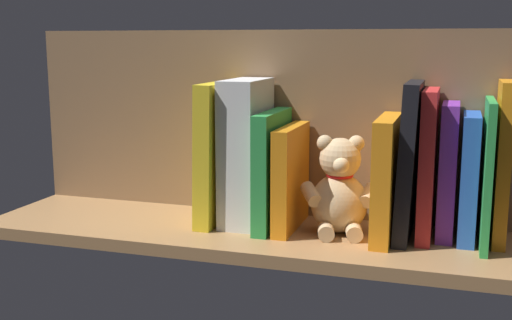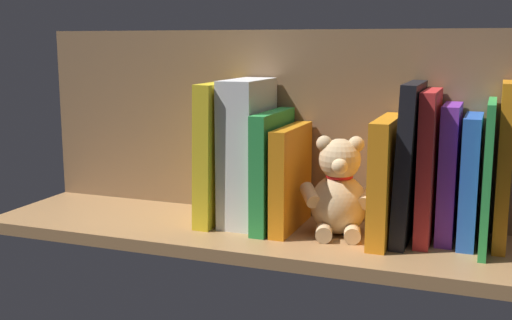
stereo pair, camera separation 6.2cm
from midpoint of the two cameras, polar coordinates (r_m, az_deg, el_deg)
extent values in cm
cube|color=#A87A4C|center=(115.05, -1.55, -6.58)|extent=(98.40, 27.66, 2.20)
cube|color=olive|center=(121.95, 0.18, 3.31)|extent=(98.40, 1.50, 34.86)
cube|color=orange|center=(110.24, 19.56, -0.25)|extent=(2.08, 11.86, 26.54)
cube|color=green|center=(108.43, 18.32, -1.12)|extent=(1.23, 15.93, 23.69)
cube|color=blue|center=(110.45, 16.91, -1.52)|extent=(2.71, 12.28, 21.11)
cube|color=purple|center=(110.94, 15.18, -0.95)|extent=(2.75, 11.09, 22.71)
cube|color=red|center=(109.60, 13.50, -0.40)|extent=(2.37, 13.73, 25.02)
cube|color=black|center=(108.86, 11.86, -0.09)|extent=(3.35, 15.51, 26.28)
cube|color=orange|center=(108.79, 9.94, -1.57)|extent=(3.12, 17.57, 20.46)
ellipsoid|color=#D1B284|center=(111.39, 5.84, -3.85)|extent=(11.58, 10.80, 10.35)
sphere|color=#D1B284|center=(109.72, 5.91, 0.12)|extent=(7.12, 7.12, 7.12)
sphere|color=#D1B284|center=(109.39, 7.34, 1.47)|extent=(2.75, 2.75, 2.75)
sphere|color=#D1B284|center=(109.23, 4.54, 1.51)|extent=(2.75, 2.75, 2.75)
sphere|color=beige|center=(106.85, 5.95, -0.45)|extent=(2.75, 2.75, 2.75)
cylinder|color=#D1B284|center=(109.95, 8.44, -3.13)|extent=(3.01, 5.34, 3.83)
cylinder|color=#D1B284|center=(109.67, 3.30, -3.07)|extent=(4.81, 5.58, 3.83)
cylinder|color=#D1B284|center=(108.26, 7.10, -6.39)|extent=(3.56, 4.41, 2.75)
cylinder|color=#D1B284|center=(108.13, 4.61, -6.37)|extent=(3.56, 4.41, 2.75)
torus|color=red|center=(110.26, 5.88, -1.33)|extent=(5.67, 5.67, 0.81)
cube|color=orange|center=(112.80, 1.57, -1.57)|extent=(2.77, 16.52, 18.22)
cube|color=green|center=(113.42, -0.11, -0.86)|extent=(2.82, 16.75, 20.69)
cube|color=white|center=(115.50, -2.41, 0.71)|extent=(6.27, 14.54, 26.12)
cube|color=yellow|center=(116.87, -4.98, 0.63)|extent=(3.62, 16.03, 25.56)
camera|label=1|loc=(0.03, -91.58, -0.29)|focal=44.93mm
camera|label=2|loc=(0.03, 88.42, 0.29)|focal=44.93mm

